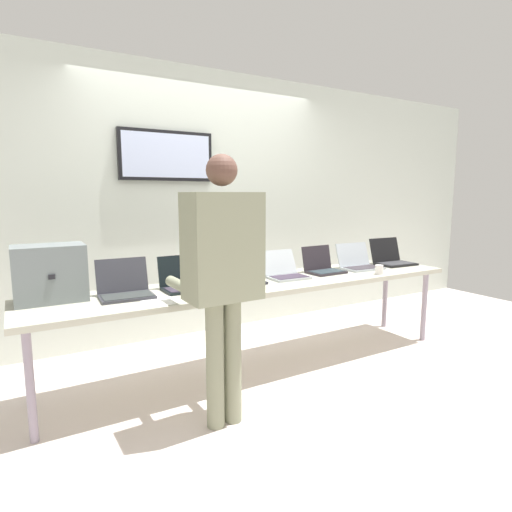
# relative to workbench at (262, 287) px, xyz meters

# --- Properties ---
(ground) EXTENTS (8.00, 8.00, 0.04)m
(ground) POSITION_rel_workbench_xyz_m (0.00, 0.00, -0.70)
(ground) COLOR silver
(back_wall) EXTENTS (8.00, 0.11, 2.66)m
(back_wall) POSITION_rel_workbench_xyz_m (-0.01, 1.13, 0.66)
(back_wall) COLOR silver
(back_wall) RESTS_ON ground
(workbench) EXTENTS (3.61, 0.70, 0.73)m
(workbench) POSITION_rel_workbench_xyz_m (0.00, 0.00, 0.00)
(workbench) COLOR #B3B29E
(workbench) RESTS_ON ground
(equipment_box) EXTENTS (0.44, 0.30, 0.38)m
(equipment_box) POSITION_rel_workbench_xyz_m (-1.54, 0.18, 0.23)
(equipment_box) COLOR slate
(equipment_box) RESTS_ON workbench
(laptop_station_0) EXTENTS (0.37, 0.32, 0.25)m
(laptop_station_0) POSITION_rel_workbench_xyz_m (-1.08, 0.06, 0.10)
(laptop_station_0) COLOR #35353D
(laptop_station_0) RESTS_ON workbench
(laptop_station_1) EXTENTS (0.38, 0.28, 0.25)m
(laptop_station_1) POSITION_rel_workbench_xyz_m (-0.63, 0.07, 0.10)
(laptop_station_1) COLOR black
(laptop_station_1) RESTS_ON workbench
(laptop_station_2) EXTENTS (0.35, 0.41, 0.25)m
(laptop_station_2) POSITION_rel_workbench_xyz_m (-0.19, 0.07, 0.10)
(laptop_station_2) COLOR #23222C
(laptop_station_2) RESTS_ON workbench
(laptop_station_3) EXTENTS (0.33, 0.35, 0.22)m
(laptop_station_3) POSITION_rel_workbench_xyz_m (0.25, 0.05, 0.10)
(laptop_station_3) COLOR #A9B0B5
(laptop_station_3) RESTS_ON workbench
(laptop_station_4) EXTENTS (0.34, 0.29, 0.23)m
(laptop_station_4) POSITION_rel_workbench_xyz_m (0.68, 0.07, 0.10)
(laptop_station_4) COLOR #272228
(laptop_station_4) RESTS_ON workbench
(laptop_station_5) EXTENTS (0.38, 0.32, 0.23)m
(laptop_station_5) POSITION_rel_workbench_xyz_m (1.11, 0.05, 0.10)
(laptop_station_5) COLOR #AAB3BB
(laptop_station_5) RESTS_ON workbench
(laptop_station_6) EXTENTS (0.39, 0.34, 0.26)m
(laptop_station_6) POSITION_rel_workbench_xyz_m (1.58, 0.07, 0.10)
(laptop_station_6) COLOR black
(laptop_station_6) RESTS_ON workbench
(person) EXTENTS (0.45, 0.59, 1.66)m
(person) POSITION_rel_workbench_xyz_m (-0.66, -0.62, 0.32)
(person) COLOR gray
(person) RESTS_ON ground
(coffee_mug) EXTENTS (0.07, 0.07, 0.08)m
(coffee_mug) POSITION_rel_workbench_xyz_m (1.06, -0.25, 0.08)
(coffee_mug) COLOR white
(coffee_mug) RESTS_ON workbench
(paper_sheet) EXTENTS (0.29, 0.34, 0.00)m
(paper_sheet) POSITION_rel_workbench_xyz_m (-0.91, -0.17, 0.04)
(paper_sheet) COLOR white
(paper_sheet) RESTS_ON workbench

